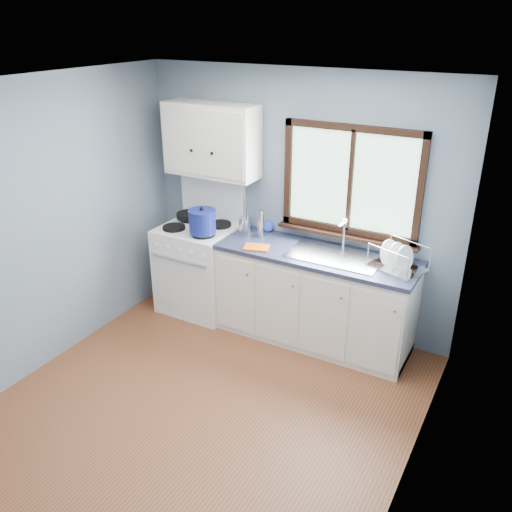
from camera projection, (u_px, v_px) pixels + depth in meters
The scene contains 18 objects.
floor at pixel (196, 417), 4.30m from camera, with size 3.20×3.60×0.02m, color brown.
ceiling at pixel (176, 88), 3.27m from camera, with size 3.20×3.60×0.02m, color white.
wall_back at pixel (297, 202), 5.23m from camera, with size 3.20×0.02×2.50m, color slate.
wall_left at pixel (29, 233), 4.50m from camera, with size 0.02×3.60×2.50m, color slate.
wall_right at pixel (419, 335), 3.07m from camera, with size 0.02×3.60×2.50m, color slate.
gas_range at pixel (200, 266), 5.69m from camera, with size 0.76×0.69×1.36m.
base_cabinets at pixel (314, 301), 5.16m from camera, with size 1.85×0.60×0.88m.
countertop at pixel (316, 255), 4.96m from camera, with size 1.89×0.64×0.04m, color #1C2236.
sink at pixel (334, 263), 4.90m from camera, with size 0.84×0.46×0.44m.
window at pixel (350, 189), 4.87m from camera, with size 1.36×0.10×1.03m.
upper_cabinets at pixel (211, 140), 5.23m from camera, with size 0.95×0.35×0.70m.
skillet at pixel (189, 215), 5.68m from camera, with size 0.41×0.32×0.05m.
stockpot at pixel (202, 221), 5.25m from camera, with size 0.34×0.34×0.26m.
utensil_crock at pixel (245, 225), 5.38m from camera, with size 0.15×0.15×0.40m.
thermos at pixel (260, 224), 5.25m from camera, with size 0.06×0.06×0.27m, color silver.
soap_bottle at pixel (268, 220), 5.35m from camera, with size 0.10×0.10×0.26m, color blue.
dish_towel at pixel (256, 247), 5.04m from camera, with size 0.23×0.17×0.02m, color #E25D13.
dish_rack at pixel (397, 262), 4.63m from camera, with size 0.52×0.46×0.23m.
Camera 1 is at (2.08, -2.74, 2.92)m, focal length 38.00 mm.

